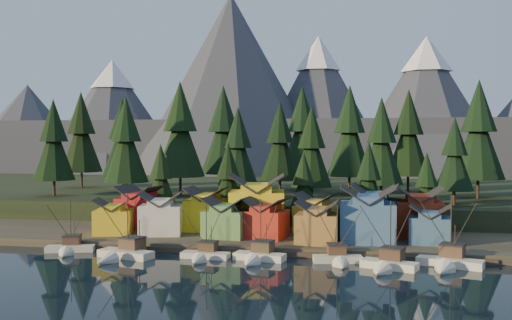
% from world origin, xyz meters
% --- Properties ---
extents(ground, '(500.00, 500.00, 0.00)m').
position_xyz_m(ground, '(0.00, 0.00, 0.00)').
color(ground, black).
rests_on(ground, ground).
extents(shore_strip, '(400.00, 50.00, 1.50)m').
position_xyz_m(shore_strip, '(0.00, 40.00, 0.75)').
color(shore_strip, '#363127').
rests_on(shore_strip, ground).
extents(hillside, '(420.00, 100.00, 6.00)m').
position_xyz_m(hillside, '(0.00, 90.00, 3.00)').
color(hillside, black).
rests_on(hillside, ground).
extents(dock, '(80.00, 4.00, 1.00)m').
position_xyz_m(dock, '(0.00, 16.50, 0.50)').
color(dock, '#42382F').
rests_on(dock, ground).
extents(mountain_ridge, '(560.00, 190.00, 90.00)m').
position_xyz_m(mountain_ridge, '(-4.20, 213.59, 26.06)').
color(mountain_ridge, '#434656').
rests_on(mountain_ridge, ground).
extents(boat_0, '(9.37, 9.84, 10.63)m').
position_xyz_m(boat_0, '(-35.11, 11.29, 2.04)').
color(boat_0, beige).
rests_on(boat_0, ground).
extents(boat_1, '(10.85, 11.45, 12.69)m').
position_xyz_m(boat_1, '(-23.25, 7.87, 2.48)').
color(boat_1, beige).
rests_on(boat_1, ground).
extents(boat_2, '(8.81, 9.53, 10.37)m').
position_xyz_m(boat_2, '(-9.11, 10.22, 1.99)').
color(boat_2, beige).
rests_on(boat_2, ground).
extents(boat_3, '(9.46, 10.08, 11.74)m').
position_xyz_m(boat_3, '(0.37, 10.54, 2.35)').
color(boat_3, silver).
rests_on(boat_3, ground).
extents(boat_4, '(8.84, 9.39, 10.81)m').
position_xyz_m(boat_4, '(14.03, 11.40, 2.15)').
color(boat_4, beige).
rests_on(boat_4, ground).
extents(boat_5, '(9.66, 10.32, 12.10)m').
position_xyz_m(boat_5, '(21.92, 8.00, 2.46)').
color(boat_5, silver).
rests_on(boat_5, ground).
extents(boat_6, '(11.19, 11.79, 12.93)m').
position_xyz_m(boat_6, '(31.68, 11.33, 2.51)').
color(boat_6, silver).
rests_on(boat_6, ground).
extents(house_front_0, '(8.67, 8.38, 7.23)m').
position_xyz_m(house_front_0, '(-32.11, 23.57, 5.30)').
color(house_front_0, gold).
rests_on(house_front_0, shore_strip).
extents(house_front_1, '(9.92, 9.67, 8.58)m').
position_xyz_m(house_front_1, '(-22.45, 25.09, 6.01)').
color(house_front_1, silver).
rests_on(house_front_1, shore_strip).
extents(house_front_2, '(8.59, 8.65, 7.88)m').
position_xyz_m(house_front_2, '(-8.66, 24.52, 5.64)').
color(house_front_2, '#578749').
rests_on(house_front_2, shore_strip).
extents(house_front_3, '(9.00, 8.72, 7.82)m').
position_xyz_m(house_front_3, '(-0.76, 24.98, 5.61)').
color(house_front_3, maroon).
rests_on(house_front_3, shore_strip).
extents(house_front_4, '(8.00, 8.59, 7.90)m').
position_xyz_m(house_front_4, '(9.65, 21.56, 5.65)').
color(house_front_4, olive).
rests_on(house_front_4, shore_strip).
extents(house_front_5, '(10.15, 9.25, 10.54)m').
position_xyz_m(house_front_5, '(18.84, 24.22, 7.04)').
color(house_front_5, '#3D6290').
rests_on(house_front_5, shore_strip).
extents(house_front_6, '(8.03, 7.68, 7.24)m').
position_xyz_m(house_front_6, '(30.14, 24.74, 5.31)').
color(house_front_6, '#33577A').
rests_on(house_front_6, shore_strip).
extents(house_back_0, '(9.50, 9.22, 9.19)m').
position_xyz_m(house_back_0, '(-30.16, 32.61, 6.33)').
color(house_back_0, maroon).
rests_on(house_back_0, shore_strip).
extents(house_back_1, '(8.10, 8.21, 9.11)m').
position_xyz_m(house_back_1, '(-14.87, 31.94, 6.28)').
color(house_back_1, yellow).
rests_on(house_back_1, shore_strip).
extents(house_back_2, '(12.71, 11.94, 11.98)m').
position_xyz_m(house_back_2, '(-3.95, 32.48, 7.79)').
color(house_back_2, yellow).
rests_on(house_back_2, shore_strip).
extents(house_back_3, '(9.33, 8.64, 8.21)m').
position_xyz_m(house_back_3, '(8.24, 33.27, 5.81)').
color(house_back_3, gold).
rests_on(house_back_3, shore_strip).
extents(house_back_4, '(9.95, 9.61, 10.10)m').
position_xyz_m(house_back_4, '(20.32, 34.44, 6.80)').
color(house_back_4, '#325F77').
rests_on(house_back_4, shore_strip).
extents(house_back_5, '(8.87, 8.98, 9.89)m').
position_xyz_m(house_back_5, '(28.86, 32.22, 6.69)').
color(house_back_5, maroon).
rests_on(house_back_5, shore_strip).
extents(tree_hill_0, '(10.95, 10.95, 25.50)m').
position_xyz_m(tree_hill_0, '(-62.00, 52.00, 19.94)').
color(tree_hill_0, '#332319').
rests_on(tree_hill_0, hillside).
extents(tree_hill_1, '(11.38, 11.38, 26.51)m').
position_xyz_m(tree_hill_1, '(-50.00, 68.00, 20.49)').
color(tree_hill_1, '#332319').
rests_on(tree_hill_1, hillside).
extents(tree_hill_2, '(10.96, 10.96, 25.53)m').
position_xyz_m(tree_hill_2, '(-40.00, 48.00, 19.96)').
color(tree_hill_2, '#332319').
rests_on(tree_hill_2, hillside).
extents(tree_hill_3, '(13.03, 13.03, 30.36)m').
position_xyz_m(tree_hill_3, '(-30.00, 60.00, 22.60)').
color(tree_hill_3, '#332319').
rests_on(tree_hill_3, hillside).
extents(tree_hill_4, '(13.06, 13.06, 30.42)m').
position_xyz_m(tree_hill_4, '(-22.00, 75.00, 22.63)').
color(tree_hill_4, '#332319').
rests_on(tree_hill_4, hillside).
extents(tree_hill_5, '(9.81, 9.81, 22.85)m').
position_xyz_m(tree_hill_5, '(-12.00, 50.00, 18.49)').
color(tree_hill_5, '#332319').
rests_on(tree_hill_5, hillside).
extents(tree_hill_6, '(10.71, 10.71, 24.94)m').
position_xyz_m(tree_hill_6, '(-4.00, 65.00, 19.63)').
color(tree_hill_6, '#332319').
rests_on(tree_hill_6, hillside).
extents(tree_hill_7, '(9.79, 9.79, 22.80)m').
position_xyz_m(tree_hill_7, '(6.00, 48.00, 18.46)').
color(tree_hill_7, '#332319').
rests_on(tree_hill_7, hillside).
extents(tree_hill_8, '(12.74, 12.74, 29.68)m').
position_xyz_m(tree_hill_8, '(14.00, 72.00, 22.23)').
color(tree_hill_8, '#332319').
rests_on(tree_hill_8, hillside).
extents(tree_hill_9, '(10.74, 10.74, 25.02)m').
position_xyz_m(tree_hill_9, '(22.00, 55.00, 19.68)').
color(tree_hill_9, '#332319').
rests_on(tree_hill_9, hillside).
extents(tree_hill_10, '(12.41, 12.41, 28.92)m').
position_xyz_m(tree_hill_10, '(30.00, 80.00, 21.81)').
color(tree_hill_10, '#332319').
rests_on(tree_hill_10, hillside).
extents(tree_hill_11, '(8.58, 8.58, 20.00)m').
position_xyz_m(tree_hill_11, '(38.00, 50.00, 16.93)').
color(tree_hill_11, '#332319').
rests_on(tree_hill_11, hillside).
extents(tree_hill_12, '(12.84, 12.84, 29.90)m').
position_xyz_m(tree_hill_12, '(46.00, 66.00, 22.35)').
color(tree_hill_12, '#332319').
rests_on(tree_hill_12, hillside).
extents(tree_hill_15, '(13.14, 13.14, 30.61)m').
position_xyz_m(tree_hill_15, '(0.00, 82.00, 22.74)').
color(tree_hill_15, '#332319').
rests_on(tree_hill_15, hillside).
extents(tree_hill_16, '(12.72, 12.72, 29.64)m').
position_xyz_m(tree_hill_16, '(-68.00, 78.00, 22.21)').
color(tree_hill_16, '#332319').
rests_on(tree_hill_16, hillside).
extents(tree_shore_0, '(7.89, 7.89, 18.38)m').
position_xyz_m(tree_shore_0, '(-28.00, 40.00, 11.54)').
color(tree_shore_0, '#332319').
rests_on(tree_shore_0, shore_strip).
extents(tree_shore_1, '(8.03, 8.03, 18.70)m').
position_xyz_m(tree_shore_1, '(-12.00, 40.00, 11.72)').
color(tree_shore_1, '#332319').
rests_on(tree_shore_1, shore_strip).
extents(tree_shore_2, '(7.18, 7.18, 16.73)m').
position_xyz_m(tree_shore_2, '(5.00, 40.00, 10.64)').
color(tree_shore_2, '#332319').
rests_on(tree_shore_2, shore_strip).
extents(tree_shore_3, '(8.19, 8.19, 19.08)m').
position_xyz_m(tree_shore_3, '(19.00, 40.00, 11.92)').
color(tree_shore_3, '#332319').
rests_on(tree_shore_3, shore_strip).
extents(tree_shore_4, '(7.19, 7.19, 16.75)m').
position_xyz_m(tree_shore_4, '(31.00, 40.00, 10.65)').
color(tree_shore_4, '#332319').
rests_on(tree_shore_4, shore_strip).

